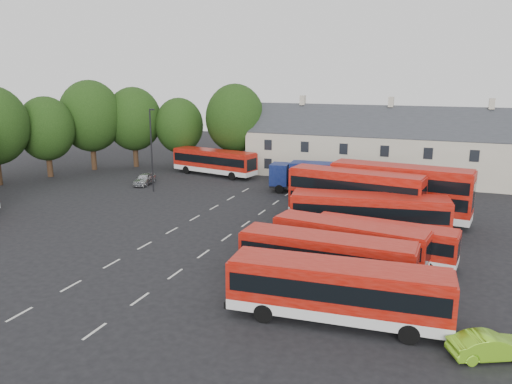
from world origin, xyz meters
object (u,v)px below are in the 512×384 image
Objects in this scene: bus_row_a at (338,288)px; silver_car at (144,179)px; lamppost at (152,148)px; box_truck at (307,176)px; lime_car at (490,346)px; bus_dd_south at (355,194)px.

silver_car is (-28.36, 24.89, -1.26)m from bus_row_a.
lamppost reaches higher than bus_row_a.
box_truck is 2.17× the size of lime_car.
lime_car is at bearing -47.07° from silver_car.
box_truck is at bearing 19.17° from lamppost.
bus_dd_south is 23.48m from lamppost.
box_truck is at bearing -2.45° from silver_car.
lime_car is 0.40× the size of lamppost.
silver_car is at bearing 134.60° from bus_row_a.
bus_dd_south reaches higher than silver_car.
bus_row_a is 1.27× the size of lamppost.
box_truck reaches higher than silver_car.
bus_dd_south is 26.89m from silver_car.
bus_dd_south is at bearing -60.37° from box_truck.
bus_dd_south is 1.28× the size of lamppost.
bus_row_a is at bearing -74.46° from bus_dd_south.
lamppost is (-22.99, 4.23, 2.20)m from bus_dd_south.
bus_row_a is 37.75m from silver_car.
box_truck is at bearing 133.19° from bus_dd_south.
box_truck is at bearing 3.28° from lime_car.
bus_row_a is at bearing -77.06° from box_truck.
bus_dd_south is at bearing -26.08° from silver_car.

